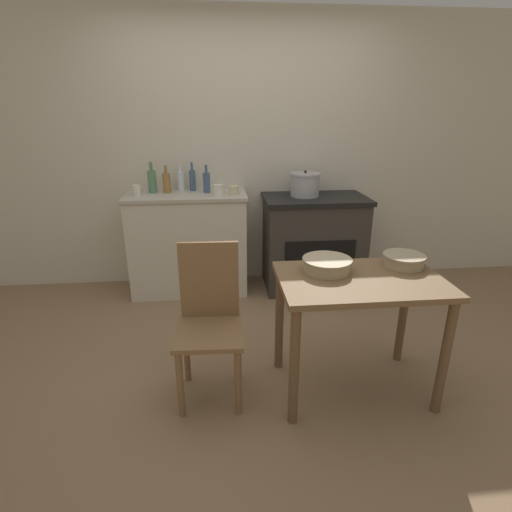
# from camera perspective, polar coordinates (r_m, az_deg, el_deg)

# --- Properties ---
(ground_plane) EXTENTS (14.00, 14.00, 0.00)m
(ground_plane) POSITION_cam_1_polar(r_m,az_deg,el_deg) (2.94, 0.96, -14.82)
(ground_plane) COLOR #896B4C
(wall_back) EXTENTS (8.00, 0.07, 2.55)m
(wall_back) POSITION_cam_1_polar(r_m,az_deg,el_deg) (4.00, -1.59, 14.33)
(wall_back) COLOR beige
(wall_back) RESTS_ON ground_plane
(counter_cabinet) EXTENTS (1.11, 0.54, 0.96)m
(counter_cabinet) POSITION_cam_1_polar(r_m,az_deg,el_deg) (3.89, -9.56, 1.86)
(counter_cabinet) COLOR beige
(counter_cabinet) RESTS_ON ground_plane
(stove) EXTENTS (0.97, 0.62, 0.91)m
(stove) POSITION_cam_1_polar(r_m,az_deg,el_deg) (3.96, 8.14, 1.95)
(stove) COLOR #38332D
(stove) RESTS_ON ground_plane
(work_table) EXTENTS (0.96, 0.62, 0.77)m
(work_table) POSITION_cam_1_polar(r_m,az_deg,el_deg) (2.46, 14.48, -5.89)
(work_table) COLOR brown
(work_table) RESTS_ON ground_plane
(chair) EXTENTS (0.42, 0.42, 0.95)m
(chair) POSITION_cam_1_polar(r_m,az_deg,el_deg) (2.45, -6.64, -8.79)
(chair) COLOR olive
(chair) RESTS_ON ground_plane
(flour_sack) EXTENTS (0.29, 0.20, 0.33)m
(flour_sack) POSITION_cam_1_polar(r_m,az_deg,el_deg) (3.65, 8.89, -4.64)
(flour_sack) COLOR beige
(flour_sack) RESTS_ON ground_plane
(stock_pot) EXTENTS (0.28, 0.28, 0.24)m
(stock_pot) POSITION_cam_1_polar(r_m,az_deg,el_deg) (3.83, 7.01, 10.09)
(stock_pot) COLOR #A8A8AD
(stock_pot) RESTS_ON stove
(mixing_bowl_large) EXTENTS (0.26, 0.26, 0.08)m
(mixing_bowl_large) POSITION_cam_1_polar(r_m,az_deg,el_deg) (2.64, 20.37, -0.50)
(mixing_bowl_large) COLOR tan
(mixing_bowl_large) RESTS_ON work_table
(mixing_bowl_small) EXTENTS (0.30, 0.30, 0.08)m
(mixing_bowl_small) POSITION_cam_1_polar(r_m,az_deg,el_deg) (2.44, 10.10, -1.16)
(mixing_bowl_small) COLOR tan
(mixing_bowl_small) RESTS_ON work_table
(bottle_far_left) EXTENTS (0.07, 0.07, 0.25)m
(bottle_far_left) POSITION_cam_1_polar(r_m,az_deg,el_deg) (3.82, -12.65, 10.24)
(bottle_far_left) COLOR olive
(bottle_far_left) RESTS_ON counter_cabinet
(bottle_left) EXTENTS (0.08, 0.08, 0.28)m
(bottle_left) POSITION_cam_1_polar(r_m,az_deg,el_deg) (3.85, -14.61, 10.34)
(bottle_left) COLOR #517F5B
(bottle_left) RESTS_ON counter_cabinet
(bottle_mid_left) EXTENTS (0.07, 0.07, 0.25)m
(bottle_mid_left) POSITION_cam_1_polar(r_m,az_deg,el_deg) (3.91, -10.72, 10.58)
(bottle_mid_left) COLOR silver
(bottle_mid_left) RESTS_ON counter_cabinet
(bottle_center_left) EXTENTS (0.06, 0.06, 0.26)m
(bottle_center_left) POSITION_cam_1_polar(r_m,az_deg,el_deg) (3.87, -9.06, 10.68)
(bottle_center_left) COLOR #3D5675
(bottle_center_left) RESTS_ON counter_cabinet
(bottle_center) EXTENTS (0.06, 0.06, 0.25)m
(bottle_center) POSITION_cam_1_polar(r_m,az_deg,el_deg) (3.77, -7.08, 10.45)
(bottle_center) COLOR #3D5675
(bottle_center) RESTS_ON counter_cabinet
(cup_center_right) EXTENTS (0.07, 0.07, 0.09)m
(cup_center_right) POSITION_cam_1_polar(r_m,az_deg,el_deg) (3.77, -16.68, 8.98)
(cup_center_right) COLOR silver
(cup_center_right) RESTS_ON counter_cabinet
(cup_mid_right) EXTENTS (0.08, 0.08, 0.08)m
(cup_mid_right) POSITION_cam_1_polar(r_m,az_deg,el_deg) (3.65, -3.17, 9.33)
(cup_mid_right) COLOR beige
(cup_mid_right) RESTS_ON counter_cabinet
(cup_right) EXTENTS (0.09, 0.09, 0.10)m
(cup_right) POSITION_cam_1_polar(r_m,az_deg,el_deg) (3.62, -5.44, 9.34)
(cup_right) COLOR silver
(cup_right) RESTS_ON counter_cabinet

